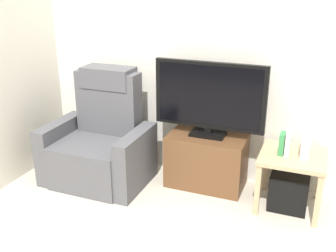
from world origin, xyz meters
The scene contains 10 objects.
ground_plane centered at (0.00, 0.00, 0.00)m, with size 6.40×6.40×0.00m, color beige.
wall_back centered at (0.00, 1.13, 1.30)m, with size 6.40×0.06×2.60m, color silver.
tv_stand centered at (-0.06, 0.86, 0.26)m, with size 0.73×0.41×0.51m.
television centered at (-0.06, 0.88, 0.87)m, with size 1.03×0.20×0.69m.
recliner_armchair centered at (-1.08, 0.63, 0.37)m, with size 0.98×0.78×1.08m.
side_table centered at (0.72, 0.76, 0.42)m, with size 0.54×0.54×0.50m.
subwoofer_box centered at (0.72, 0.76, 0.16)m, with size 0.32×0.32×0.32m, color black.
book_leftmost centered at (0.62, 0.74, 0.59)m, with size 0.04×0.12×0.18m, color #388C4C.
book_middle centered at (0.67, 0.74, 0.60)m, with size 0.04×0.13×0.21m, color white.
game_console centered at (0.81, 0.77, 0.62)m, with size 0.07×0.20×0.23m, color white.
Camera 1 is at (0.87, -2.47, 1.90)m, focal length 42.64 mm.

